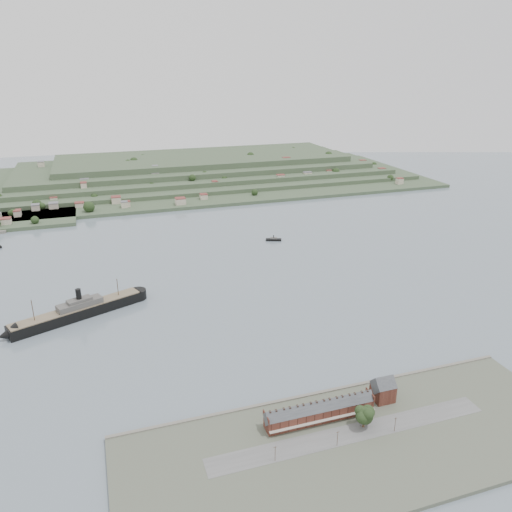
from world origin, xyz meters
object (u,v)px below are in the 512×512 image
object	(u,v)px
gabled_building	(383,389)
tugboat	(33,328)
terrace_row	(320,411)
steamship	(74,312)
fig_tree	(365,415)

from	to	relation	value
gabled_building	tugboat	bearing A→B (deg)	142.10
gabled_building	tugboat	xyz separation A→B (m)	(-177.76, 138.40, -6.67)
terrace_row	tugboat	bearing A→B (deg)	134.56
steamship	fig_tree	distance (m)	209.64
terrace_row	fig_tree	distance (m)	21.70
steamship	fig_tree	world-z (taller)	steamship
steamship	fig_tree	bearing A→B (deg)	-50.91
gabled_building	tugboat	distance (m)	225.39
steamship	tugboat	xyz separation A→B (m)	(-26.07, -8.28, -3.10)
terrace_row	gabled_building	distance (m)	37.74
terrace_row	fig_tree	bearing A→B (deg)	-33.68
gabled_building	tugboat	world-z (taller)	gabled_building
steamship	tugboat	world-z (taller)	steamship
fig_tree	steamship	bearing A→B (deg)	129.09
terrace_row	tugboat	world-z (taller)	terrace_row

